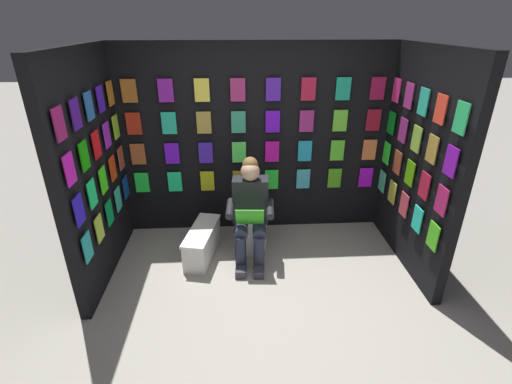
% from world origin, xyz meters
% --- Properties ---
extents(ground_plane, '(30.00, 30.00, 0.00)m').
position_xyz_m(ground_plane, '(0.00, 0.00, 0.00)').
color(ground_plane, '#9E998E').
extents(display_wall_back, '(3.36, 0.14, 2.34)m').
position_xyz_m(display_wall_back, '(0.00, -1.69, 1.17)').
color(display_wall_back, black).
rests_on(display_wall_back, ground).
extents(display_wall_left, '(0.14, 1.64, 2.34)m').
position_xyz_m(display_wall_left, '(-1.68, -0.82, 1.17)').
color(display_wall_left, black).
rests_on(display_wall_left, ground).
extents(display_wall_right, '(0.14, 1.64, 2.34)m').
position_xyz_m(display_wall_right, '(1.68, -0.82, 1.17)').
color(display_wall_right, black).
rests_on(display_wall_right, ground).
extents(toilet, '(0.42, 0.57, 0.77)m').
position_xyz_m(toilet, '(0.09, -1.17, 0.33)').
color(toilet, white).
rests_on(toilet, ground).
extents(person_reading, '(0.54, 0.70, 1.19)m').
position_xyz_m(person_reading, '(0.10, -0.94, 0.60)').
color(person_reading, black).
rests_on(person_reading, ground).
extents(comic_longbox_near, '(0.42, 0.81, 0.36)m').
position_xyz_m(comic_longbox_near, '(0.66, -0.98, 0.18)').
color(comic_longbox_near, white).
rests_on(comic_longbox_near, ground).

